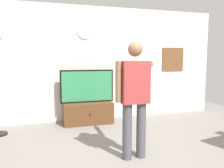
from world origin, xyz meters
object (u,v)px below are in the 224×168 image
tv_stand (88,113)px  wall_clock (85,32)px  framed_picture (173,59)px  person_standing_nearer_lamp (134,94)px  television (87,86)px

tv_stand → wall_clock: bearing=90.0°
tv_stand → framed_picture: (2.35, 0.30, 1.22)m
wall_clock → tv_stand: bearing=-90.0°
wall_clock → person_standing_nearer_lamp: 2.56m
television → wall_clock: size_ratio=3.79×
wall_clock → person_standing_nearer_lamp: bearing=-82.0°
tv_stand → television: size_ratio=0.91×
person_standing_nearer_lamp → wall_clock: bearing=98.0°
tv_stand → wall_clock: wall_clock is taller
wall_clock → framed_picture: (2.35, 0.00, -0.63)m
wall_clock → framed_picture: size_ratio=0.52×
framed_picture → person_standing_nearer_lamp: size_ratio=0.36×
television → wall_clock: 1.26m
television → person_standing_nearer_lamp: person_standing_nearer_lamp is taller
tv_stand → framed_picture: size_ratio=1.80×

